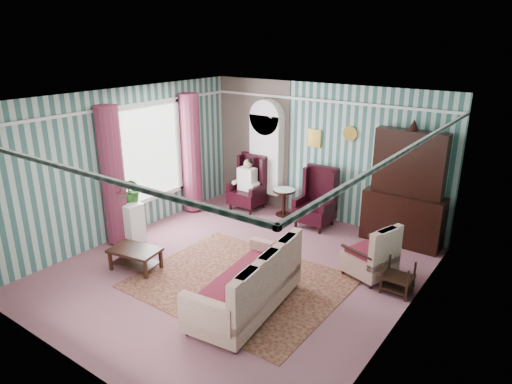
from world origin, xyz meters
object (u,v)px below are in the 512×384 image
Objects in this scene: coffee_table at (136,259)px; sofa at (245,277)px; round_side_table at (284,202)px; nest_table at (398,277)px; plant_stand at (129,222)px; wingback_right at (315,198)px; bookcase at (266,160)px; floral_armchair at (370,252)px; seated_woman at (247,184)px; dresser_hutch at (406,185)px; wingback_left at (247,183)px.

sofa is at bearing 3.03° from coffee_table.
nest_table is (3.17, -1.70, -0.03)m from round_side_table.
plant_stand is 3.28m from sofa.
wingback_right reaches higher than sofa.
wingback_right is 3.76m from plant_stand.
bookcase is at bearing 165.43° from wingback_right.
seated_woman is at bearing 86.61° from floral_armchair.
sofa reaches higher than coffee_table.
wingback_right is 3.80m from coffee_table.
plant_stand reaches higher than nest_table.
dresser_hutch is at bearing -23.55° from sofa.
coffee_table is (-1.59, -3.43, -0.43)m from wingback_right.
wingback_right is at bearing -171.23° from dresser_hutch.
nest_table is at bearing -33.75° from wingback_right.
wingback_left is 2.08× the size of round_side_table.
dresser_hutch is at bearing 2.64° from round_side_table.
bookcase is at bearing 153.08° from nest_table.
coffee_table is at bearing -91.30° from bookcase.
wingback_right is 3.38m from sofa.
nest_table is 4.34m from coffee_table.
wingback_left is 3.74m from floral_armchair.
round_side_table is 3.36m from plant_stand.
dresser_hutch is 1.86m from wingback_right.
round_side_table is (0.65, -0.24, -0.82)m from bookcase.
coffee_table is (-3.34, -3.70, -0.99)m from dresser_hutch.
dresser_hutch is (3.25, -0.12, 0.06)m from bookcase.
plant_stand is (-0.80, -2.75, -0.19)m from seated_woman.
wingback_left is at bearing 92.73° from coffee_table.
dresser_hutch is 2.75m from round_side_table.
sofa is at bearing -133.10° from nest_table.
dresser_hutch is 1.16× the size of sofa.
bookcase reaches higher than wingback_right.
coffee_table is (0.16, -3.43, -0.40)m from seated_woman.
coffee_table is at bearing -35.13° from plant_stand.
seated_woman is 2.19× the size of nest_table.
dresser_hutch is 2.11m from nest_table.
wingback_right is at bearing 4.70° from sofa.
bookcase reaches higher than seated_woman.
nest_table is (4.07, -1.55, -0.35)m from wingback_left.
wingback_left is (-0.25, -0.39, -0.50)m from bookcase.
nest_table is at bearing 25.67° from coffee_table.
sofa is (2.42, -3.31, -0.05)m from seated_woman.
plant_stand is (-4.87, -1.20, 0.13)m from nest_table.
bookcase is 1.10× the size of sofa.
coffee_table is (-3.91, -1.88, -0.08)m from nest_table.
dresser_hutch is at bearing 8.77° from wingback_right.
round_side_table is 3.60m from nest_table.
bookcase is at bearing 71.51° from plant_stand.
plant_stand is at bearing 125.64° from floral_armchair.
coffee_table is (-3.34, -2.12, -0.24)m from floral_armchair.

